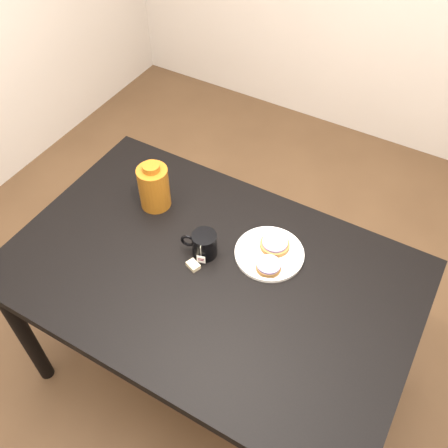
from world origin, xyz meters
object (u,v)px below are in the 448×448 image
object	(u,v)px
plate	(269,253)
bagel_back	(275,244)
bagel_front	(269,266)
table	(210,285)
teabag_pouch	(193,265)
mug	(204,244)
bagel_package	(154,187)

from	to	relation	value
plate	bagel_back	world-z (taller)	bagel_back
bagel_front	table	bearing A→B (deg)	-150.23
bagel_back	teabag_pouch	xyz separation A→B (m)	(-0.21, -0.21, -0.02)
table	bagel_front	world-z (taller)	bagel_front
bagel_front	bagel_back	bearing A→B (deg)	103.79
bagel_front	mug	world-z (taller)	mug
plate	bagel_front	distance (m)	0.07
plate	bagel_front	world-z (taller)	bagel_front
bagel_back	bagel_package	bearing A→B (deg)	-177.14
plate	bagel_package	xyz separation A→B (m)	(-0.49, 0.01, 0.08)
bagel_front	mug	size ratio (longest dim) A/B	0.69
table	bagel_package	world-z (taller)	bagel_package
bagel_back	bagel_front	xyz separation A→B (m)	(0.02, -0.10, 0.00)
bagel_front	teabag_pouch	world-z (taller)	bagel_front
plate	bagel_back	distance (m)	0.04
table	mug	world-z (taller)	mug
table	plate	xyz separation A→B (m)	(0.15, 0.16, 0.09)
plate	teabag_pouch	distance (m)	0.27
table	bagel_front	size ratio (longest dim) A/B	14.73
mug	teabag_pouch	xyz separation A→B (m)	(-0.00, -0.07, -0.04)
bagel_front	teabag_pouch	bearing A→B (deg)	-153.78
mug	bagel_back	bearing A→B (deg)	17.83
bagel_front	teabag_pouch	distance (m)	0.26
mug	teabag_pouch	distance (m)	0.08
table	bagel_package	bearing A→B (deg)	153.28
mug	teabag_pouch	world-z (taller)	mug
bagel_front	bagel_package	size ratio (longest dim) A/B	0.48
bagel_package	plate	bearing A→B (deg)	-0.93
teabag_pouch	plate	bearing A→B (deg)	41.31
plate	teabag_pouch	bearing A→B (deg)	-138.69
bagel_package	table	bearing A→B (deg)	-26.72
mug	teabag_pouch	size ratio (longest dim) A/B	3.07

